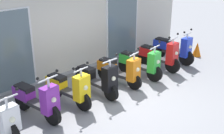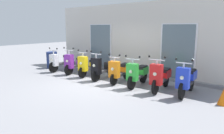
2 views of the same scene
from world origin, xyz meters
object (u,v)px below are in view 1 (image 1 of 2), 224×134
Objects in this scene: scooter_black at (98,79)px; traffic_cone at (197,49)px; scooter_green at (140,63)px; scooter_blue at (173,48)px; scooter_purple at (37,99)px; scooter_orange at (120,70)px; scooter_red at (160,55)px; scooter_yellow at (69,87)px.

scooter_black is 4.66m from traffic_cone.
scooter_blue reaches higher than scooter_green.
scooter_blue reaches higher than scooter_black.
scooter_blue is (1.80, 0.12, 0.05)m from scooter_green.
scooter_green is at bearing -0.49° from scooter_purple.
scooter_black is at bearing 178.80° from traffic_cone.
scooter_red reaches higher than scooter_orange.
scooter_yellow is at bearing 176.75° from scooter_black.
scooter_purple is at bearing 179.51° from scooter_green.
scooter_purple is at bearing 179.74° from scooter_red.
scooter_blue is (2.64, 0.09, 0.04)m from scooter_orange.
scooter_blue is (3.50, 0.13, 0.04)m from scooter_black.
scooter_purple is at bearing -179.05° from scooter_blue.
scooter_green is (2.60, -0.04, -0.02)m from scooter_yellow.
traffic_cone is at bearing -1.22° from scooter_purple.
scooter_yellow reaches higher than scooter_green.
scooter_blue is 3.14× the size of traffic_cone.
traffic_cone is at bearing -2.02° from scooter_orange.
scooter_purple is 6.46m from traffic_cone.
scooter_orange is 0.98× the size of scooter_green.
scooter_green is at bearing -0.92° from scooter_yellow.
scooter_red is 0.95× the size of scooter_blue.
scooter_purple is at bearing -179.27° from scooter_yellow.
scooter_blue is at bearing 1.96° from scooter_orange.
scooter_orange is 2.64m from scooter_blue.
scooter_green is 0.93m from scooter_red.
scooter_purple is 1.02× the size of scooter_red.
scooter_yellow is 1.00× the size of scooter_orange.
scooter_orange is 2.93× the size of traffic_cone.
scooter_blue is (4.39, 0.08, 0.03)m from scooter_yellow.
scooter_red reaches higher than scooter_purple.
scooter_yellow reaches higher than scooter_orange.
scooter_green is at bearing -179.36° from scooter_red.
scooter_orange is at bearing 177.98° from traffic_cone.
scooter_yellow is 0.90m from scooter_black.
scooter_black is at bearing -179.69° from scooter_green.
scooter_orange is at bearing -0.06° from scooter_purple.
scooter_red is 2.04m from traffic_cone.
scooter_green is at bearing 177.93° from traffic_cone.
scooter_black is 2.63m from scooter_red.
scooter_purple is at bearing 179.94° from scooter_orange.
scooter_purple is 1.79m from scooter_black.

